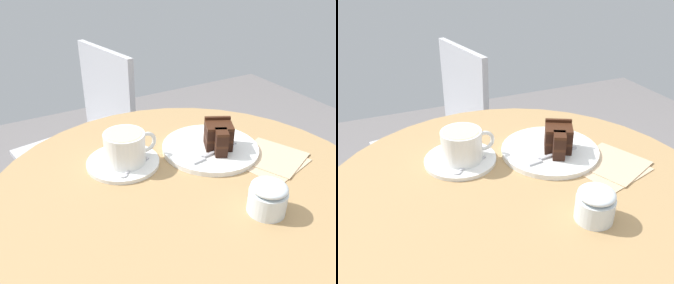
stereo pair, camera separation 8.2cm
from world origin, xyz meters
TOP-DOWN VIEW (x-y plane):
  - cafe_table at (0.00, 0.00)m, footprint 0.84×0.84m
  - saucer at (-0.08, 0.16)m, footprint 0.17×0.17m
  - coffee_cup at (-0.07, 0.15)m, footprint 0.12×0.09m
  - teaspoon at (-0.08, 0.11)m, footprint 0.09×0.05m
  - cake_plate at (0.13, 0.11)m, footprint 0.23×0.23m
  - cake_slice at (0.14, 0.10)m, footprint 0.08×0.09m
  - fork at (0.10, 0.08)m, footprint 0.14×0.03m
  - napkin at (0.23, 0.01)m, footprint 0.19×0.18m
  - cafe_chair at (0.03, 0.78)m, footprint 0.44×0.44m
  - sugar_pot at (0.09, -0.12)m, footprint 0.07×0.07m

SIDE VIEW (x-z plane):
  - cafe_chair at x=0.03m, z-range 0.08..0.92m
  - cafe_table at x=0.00m, z-range 0.25..1.00m
  - napkin at x=0.23m, z-range 0.74..0.75m
  - saucer at x=-0.08m, z-range 0.74..0.75m
  - cake_plate at x=0.13m, z-range 0.74..0.75m
  - teaspoon at x=-0.08m, z-range 0.75..0.76m
  - fork at x=0.10m, z-range 0.75..0.76m
  - sugar_pot at x=0.09m, z-range 0.74..0.81m
  - cake_slice at x=0.14m, z-range 0.75..0.82m
  - coffee_cup at x=-0.07m, z-range 0.75..0.82m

